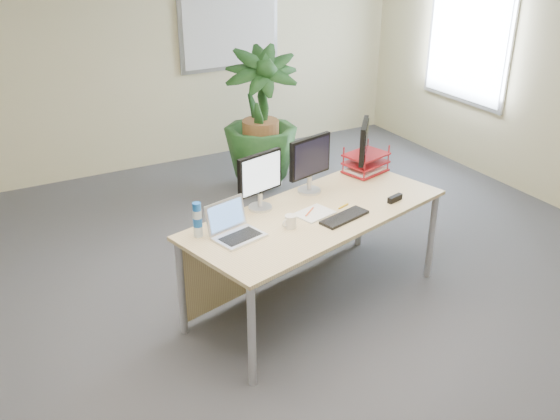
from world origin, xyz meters
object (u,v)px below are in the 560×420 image
desk (305,227)px  floor_plant (261,125)px  laptop (234,228)px  monitor_left (260,178)px  monitor_right (310,161)px

desk → floor_plant: (0.69, 2.12, 0.12)m
laptop → floor_plant: bearing=59.0°
desk → laptop: bearing=-167.0°
monitor_left → floor_plant: bearing=63.0°
desk → floor_plant: bearing=72.0°
desk → monitor_right: bearing=53.5°
floor_plant → monitor_right: size_ratio=3.25×
desk → monitor_right: size_ratio=4.86×
desk → monitor_left: (-0.31, 0.15, 0.43)m
monitor_right → laptop: size_ratio=1.18×
desk → laptop: 0.73m
monitor_right → desk: bearing=-126.5°
monitor_left → monitor_right: bearing=10.5°
desk → monitor_left: bearing=155.1°
monitor_left → monitor_right: monitor_right is taller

